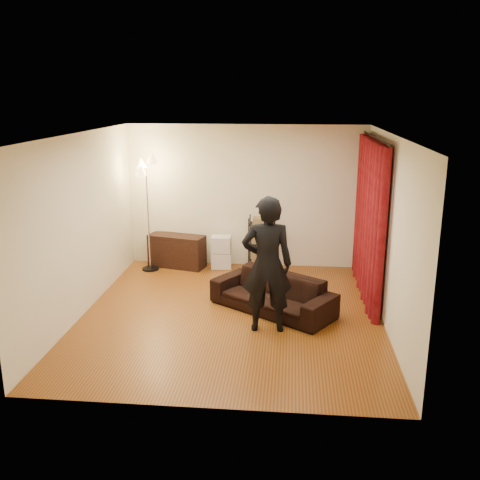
# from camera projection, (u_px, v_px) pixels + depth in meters

# --- Properties ---
(floor) EXTENTS (5.00, 5.00, 0.00)m
(floor) POSITION_uv_depth(u_px,v_px,m) (232.00, 315.00, 8.12)
(floor) COLOR brown
(floor) RESTS_ON ground
(ceiling) EXTENTS (5.00, 5.00, 0.00)m
(ceiling) POSITION_uv_depth(u_px,v_px,m) (231.00, 134.00, 7.40)
(ceiling) COLOR white
(ceiling) RESTS_ON ground
(wall_back) EXTENTS (5.00, 0.00, 5.00)m
(wall_back) POSITION_uv_depth(u_px,v_px,m) (246.00, 197.00, 10.15)
(wall_back) COLOR #EEE8CA
(wall_back) RESTS_ON ground
(wall_front) EXTENTS (5.00, 0.00, 5.00)m
(wall_front) POSITION_uv_depth(u_px,v_px,m) (203.00, 290.00, 5.36)
(wall_front) COLOR #EEE8CA
(wall_front) RESTS_ON ground
(wall_left) EXTENTS (0.00, 5.00, 5.00)m
(wall_left) POSITION_uv_depth(u_px,v_px,m) (81.00, 225.00, 7.97)
(wall_left) COLOR #EEE8CA
(wall_left) RESTS_ON ground
(wall_right) EXTENTS (0.00, 5.00, 5.00)m
(wall_right) POSITION_uv_depth(u_px,v_px,m) (389.00, 233.00, 7.55)
(wall_right) COLOR #EEE8CA
(wall_right) RESTS_ON ground
(curtain_rod) EXTENTS (0.04, 2.65, 0.04)m
(curtain_rod) POSITION_uv_depth(u_px,v_px,m) (376.00, 138.00, 8.31)
(curtain_rod) COLOR black
(curtain_rod) RESTS_ON wall_right
(curtain) EXTENTS (0.22, 2.65, 2.55)m
(curtain) POSITION_uv_depth(u_px,v_px,m) (369.00, 219.00, 8.66)
(curtain) COLOR maroon
(curtain) RESTS_ON ground
(sofa) EXTENTS (2.03, 1.72, 0.57)m
(sofa) POSITION_uv_depth(u_px,v_px,m) (273.00, 293.00, 8.20)
(sofa) COLOR black
(sofa) RESTS_ON ground
(person) EXTENTS (0.74, 0.52, 1.93)m
(person) POSITION_uv_depth(u_px,v_px,m) (267.00, 265.00, 7.37)
(person) COLOR black
(person) RESTS_ON ground
(media_cabinet) EXTENTS (1.14, 0.66, 0.63)m
(media_cabinet) POSITION_uv_depth(u_px,v_px,m) (177.00, 251.00, 10.29)
(media_cabinet) COLOR black
(media_cabinet) RESTS_ON ground
(storage_boxes) EXTENTS (0.40, 0.33, 0.63)m
(storage_boxes) POSITION_uv_depth(u_px,v_px,m) (221.00, 252.00, 10.22)
(storage_boxes) COLOR beige
(storage_boxes) RESTS_ON ground
(wire_shelf) EXTENTS (0.56, 0.49, 1.04)m
(wire_shelf) POSITION_uv_depth(u_px,v_px,m) (262.00, 243.00, 10.06)
(wire_shelf) COLOR black
(wire_shelf) RESTS_ON ground
(floor_lamp) EXTENTS (0.39, 0.39, 2.13)m
(floor_lamp) POSITION_uv_depth(u_px,v_px,m) (148.00, 215.00, 9.91)
(floor_lamp) COLOR silver
(floor_lamp) RESTS_ON ground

